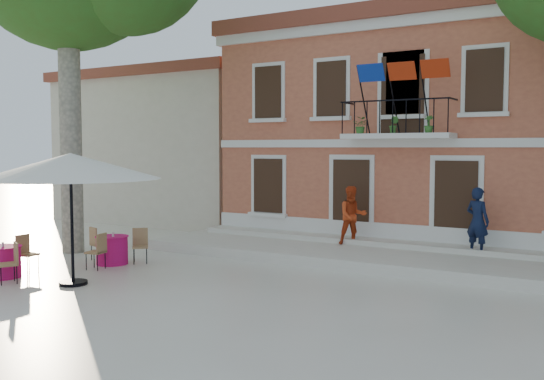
% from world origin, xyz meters
% --- Properties ---
extents(ground, '(90.00, 90.00, 0.00)m').
position_xyz_m(ground, '(0.00, 0.00, 0.00)').
color(ground, beige).
rests_on(ground, ground).
extents(main_building, '(13.50, 9.59, 7.50)m').
position_xyz_m(main_building, '(2.00, 9.99, 3.78)').
color(main_building, '#CC6D49').
rests_on(main_building, ground).
extents(neighbor_west, '(9.40, 9.40, 6.40)m').
position_xyz_m(neighbor_west, '(-9.50, 11.00, 3.22)').
color(neighbor_west, beige).
rests_on(neighbor_west, ground).
extents(terrace, '(14.00, 3.40, 0.30)m').
position_xyz_m(terrace, '(2.00, 4.40, 0.15)').
color(terrace, silver).
rests_on(terrace, ground).
extents(patio_umbrella, '(4.09, 4.09, 3.04)m').
position_xyz_m(patio_umbrella, '(-3.18, -1.80, 2.73)').
color(patio_umbrella, black).
rests_on(patio_umbrella, ground).
extents(pedestrian_navy, '(0.77, 0.64, 1.81)m').
position_xyz_m(pedestrian_navy, '(4.34, 5.33, 1.21)').
color(pedestrian_navy, '#0F1832').
rests_on(pedestrian_navy, terrace).
extents(pedestrian_orange, '(1.07, 1.03, 1.74)m').
position_xyz_m(pedestrian_orange, '(0.81, 5.14, 1.17)').
color(pedestrian_orange, red).
rests_on(pedestrian_orange, terrace).
extents(cafe_table_1, '(1.87, 1.67, 0.95)m').
position_xyz_m(cafe_table_1, '(-5.24, -2.16, 0.43)').
color(cafe_table_1, '#CB1371').
rests_on(cafe_table_1, ground).
extents(cafe_table_3, '(1.83, 1.78, 0.95)m').
position_xyz_m(cafe_table_3, '(-4.22, 0.44, 0.43)').
color(cafe_table_3, '#CB1371').
rests_on(cafe_table_3, ground).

